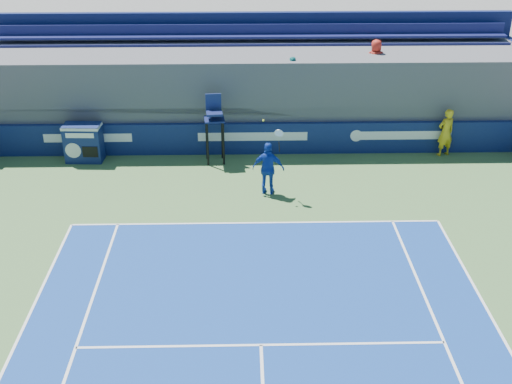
{
  "coord_description": "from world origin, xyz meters",
  "views": [
    {
      "loc": [
        -0.36,
        -4.76,
        9.55
      ],
      "look_at": [
        0.0,
        11.5,
        1.25
      ],
      "focal_mm": 45.0,
      "sensor_mm": 36.0,
      "label": 1
    }
  ],
  "objects_px": {
    "ball_person": "(446,132)",
    "match_clock": "(83,142)",
    "tennis_player": "(268,168)",
    "umpire_chair": "(214,122)"
  },
  "relations": [
    {
      "from": "ball_person",
      "to": "match_clock",
      "type": "distance_m",
      "value": 13.08
    },
    {
      "from": "ball_person",
      "to": "tennis_player",
      "type": "height_order",
      "value": "tennis_player"
    },
    {
      "from": "match_clock",
      "to": "umpire_chair",
      "type": "relative_size",
      "value": 0.56
    },
    {
      "from": "umpire_chair",
      "to": "ball_person",
      "type": "bearing_deg",
      "value": 2.59
    },
    {
      "from": "ball_person",
      "to": "umpire_chair",
      "type": "relative_size",
      "value": 0.72
    },
    {
      "from": "ball_person",
      "to": "match_clock",
      "type": "bearing_deg",
      "value": -18.48
    },
    {
      "from": "tennis_player",
      "to": "ball_person",
      "type": "bearing_deg",
      "value": 24.13
    },
    {
      "from": "match_clock",
      "to": "tennis_player",
      "type": "relative_size",
      "value": 0.54
    },
    {
      "from": "ball_person",
      "to": "tennis_player",
      "type": "bearing_deg",
      "value": 4.76
    },
    {
      "from": "match_clock",
      "to": "tennis_player",
      "type": "height_order",
      "value": "tennis_player"
    }
  ]
}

